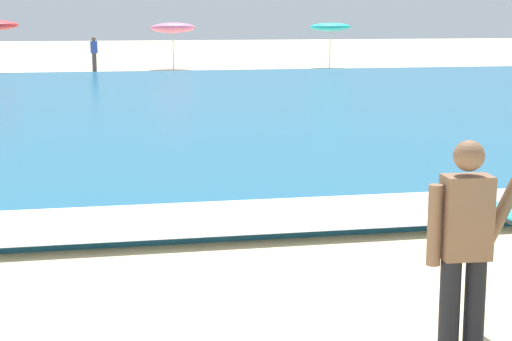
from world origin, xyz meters
TOP-DOWN VIEW (x-y plane):
  - sea at (0.00, 18.85)m, footprint 120.00×28.00m
  - surf_foam at (0.00, 5.45)m, footprint 120.00×1.77m
  - surfer_with_board at (3.22, 0.87)m, footprint 1.01×2.65m
  - beach_umbrella_2 at (4.65, 35.74)m, footprint 2.09×2.11m
  - beach_umbrella_3 at (12.23, 35.44)m, footprint 1.98×1.99m
  - beachgoer_near_row_mid at (0.97, 34.68)m, footprint 0.32×0.20m

SIDE VIEW (x-z plane):
  - sea at x=0.00m, z-range 0.00..0.14m
  - surf_foam at x=0.00m, z-range 0.14..0.15m
  - beachgoer_near_row_mid at x=0.97m, z-range 0.05..1.63m
  - surfer_with_board at x=3.22m, z-range 0.16..1.89m
  - beach_umbrella_2 at x=4.65m, z-range 0.82..3.05m
  - beach_umbrella_3 at x=12.23m, z-range 0.86..3.04m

